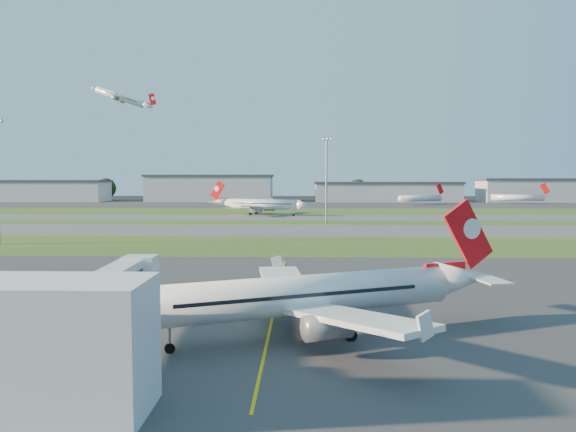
{
  "coord_description": "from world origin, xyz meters",
  "views": [
    {
      "loc": [
        8.04,
        -61.8,
        13.98
      ],
      "look_at": [
        5.31,
        37.99,
        7.0
      ],
      "focal_mm": 35.0,
      "sensor_mm": 36.0,
      "label": 1
    }
  ],
  "objects_px": {
    "mini_jet_near": "(420,198)",
    "mini_jet_far": "(518,197)",
    "airliner_taxiing": "(261,204)",
    "light_mast_centre": "(326,174)",
    "airliner_parked": "(309,296)",
    "jet_bridge": "(93,294)"
  },
  "relations": [
    {
      "from": "jet_bridge",
      "to": "airliner_taxiing",
      "type": "relative_size",
      "value": 0.79
    },
    {
      "from": "mini_jet_near",
      "to": "mini_jet_far",
      "type": "relative_size",
      "value": 0.93
    },
    {
      "from": "mini_jet_near",
      "to": "mini_jet_far",
      "type": "distance_m",
      "value": 54.65
    },
    {
      "from": "airliner_parked",
      "to": "mini_jet_far",
      "type": "height_order",
      "value": "airliner_parked"
    },
    {
      "from": "mini_jet_near",
      "to": "mini_jet_far",
      "type": "bearing_deg",
      "value": -15.85
    },
    {
      "from": "airliner_taxiing",
      "to": "light_mast_centre",
      "type": "relative_size",
      "value": 1.33
    },
    {
      "from": "airliner_taxiing",
      "to": "light_mast_centre",
      "type": "xyz_separation_m",
      "value": [
        22.46,
        -33.8,
        10.86
      ]
    },
    {
      "from": "airliner_parked",
      "to": "airliner_taxiing",
      "type": "bearing_deg",
      "value": 72.74
    },
    {
      "from": "mini_jet_far",
      "to": "mini_jet_near",
      "type": "bearing_deg",
      "value": -148.19
    },
    {
      "from": "mini_jet_far",
      "to": "light_mast_centre",
      "type": "bearing_deg",
      "value": -111.85
    },
    {
      "from": "airliner_parked",
      "to": "mini_jet_far",
      "type": "bearing_deg",
      "value": 42.62
    },
    {
      "from": "airliner_taxiing",
      "to": "light_mast_centre",
      "type": "bearing_deg",
      "value": 144.91
    },
    {
      "from": "mini_jet_near",
      "to": "mini_jet_far",
      "type": "height_order",
      "value": "same"
    },
    {
      "from": "airliner_parked",
      "to": "light_mast_centre",
      "type": "xyz_separation_m",
      "value": [
        6.42,
        121.76,
        11.12
      ]
    },
    {
      "from": "mini_jet_far",
      "to": "light_mast_centre",
      "type": "xyz_separation_m",
      "value": [
        -104.7,
        -125.1,
        11.53
      ]
    },
    {
      "from": "jet_bridge",
      "to": "light_mast_centre",
      "type": "xyz_separation_m",
      "value": [
        24.81,
        123.24,
        10.81
      ]
    },
    {
      "from": "jet_bridge",
      "to": "mini_jet_near",
      "type": "relative_size",
      "value": 1.05
    },
    {
      "from": "airliner_taxiing",
      "to": "mini_jet_near",
      "type": "bearing_deg",
      "value": -112.1
    },
    {
      "from": "airliner_parked",
      "to": "light_mast_centre",
      "type": "distance_m",
      "value": 122.43
    },
    {
      "from": "jet_bridge",
      "to": "light_mast_centre",
      "type": "distance_m",
      "value": 126.17
    },
    {
      "from": "jet_bridge",
      "to": "airliner_taxiing",
      "type": "distance_m",
      "value": 157.06
    },
    {
      "from": "airliner_parked",
      "to": "jet_bridge",
      "type": "bearing_deg",
      "value": 161.45
    }
  ]
}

